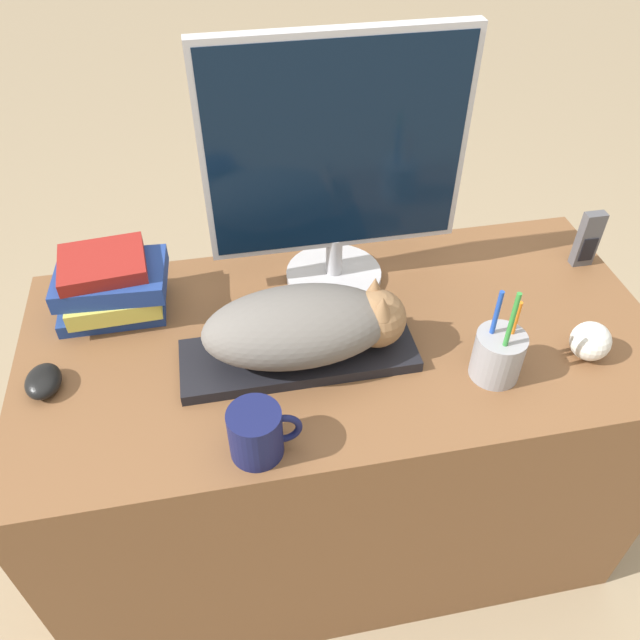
% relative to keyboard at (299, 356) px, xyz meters
% --- Properties ---
extents(ground_plane, '(12.00, 12.00, 0.00)m').
position_rel_keyboard_xyz_m(ground_plane, '(0.10, -0.26, -0.73)').
color(ground_plane, '#998466').
extents(desk, '(1.30, 0.63, 0.72)m').
position_rel_keyboard_xyz_m(desk, '(0.10, 0.05, -0.37)').
color(desk, brown).
rests_on(desk, ground_plane).
extents(keyboard, '(0.46, 0.15, 0.02)m').
position_rel_keyboard_xyz_m(keyboard, '(0.00, 0.00, 0.00)').
color(keyboard, black).
rests_on(keyboard, desk).
extents(cat, '(0.39, 0.18, 0.14)m').
position_rel_keyboard_xyz_m(cat, '(0.02, 0.00, 0.08)').
color(cat, '#66605B').
rests_on(cat, keyboard).
extents(monitor, '(0.52, 0.21, 0.54)m').
position_rel_keyboard_xyz_m(monitor, '(0.12, 0.24, 0.28)').
color(monitor, '#B7B7BC').
rests_on(monitor, desk).
extents(computer_mouse, '(0.07, 0.09, 0.04)m').
position_rel_keyboard_xyz_m(computer_mouse, '(-0.48, 0.02, 0.01)').
color(computer_mouse, black).
rests_on(computer_mouse, desk).
extents(coffee_mug, '(0.12, 0.09, 0.10)m').
position_rel_keyboard_xyz_m(coffee_mug, '(-0.10, -0.20, 0.04)').
color(coffee_mug, '#141947').
rests_on(coffee_mug, desk).
extents(pen_cup, '(0.09, 0.09, 0.22)m').
position_rel_keyboard_xyz_m(pen_cup, '(0.36, -0.11, 0.04)').
color(pen_cup, '#939399').
rests_on(pen_cup, desk).
extents(baseball, '(0.08, 0.08, 0.08)m').
position_rel_keyboard_xyz_m(baseball, '(0.56, -0.09, 0.03)').
color(baseball, silver).
rests_on(baseball, desk).
extents(phone, '(0.05, 0.03, 0.14)m').
position_rel_keyboard_xyz_m(phone, '(0.69, 0.18, 0.05)').
color(phone, '#4C4C51').
rests_on(phone, desk).
extents(book_stack, '(0.23, 0.17, 0.14)m').
position_rel_keyboard_xyz_m(book_stack, '(-0.35, 0.21, 0.06)').
color(book_stack, navy).
rests_on(book_stack, desk).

